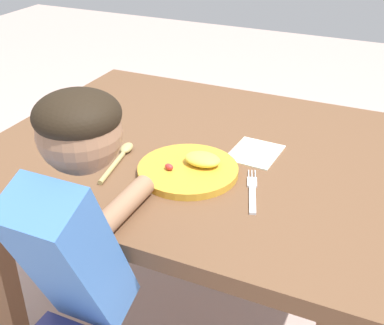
{
  "coord_description": "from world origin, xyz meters",
  "views": [
    {
      "loc": [
        0.52,
        -1.19,
        1.41
      ],
      "look_at": [
        0.04,
        -0.13,
        0.74
      ],
      "focal_mm": 47.19,
      "sensor_mm": 36.0,
      "label": 1
    }
  ],
  "objects_px": {
    "fork": "(252,192)",
    "spoon": "(121,156)",
    "person": "(77,314)",
    "plate": "(190,169)"
  },
  "relations": [
    {
      "from": "fork",
      "to": "spoon",
      "type": "height_order",
      "value": "spoon"
    },
    {
      "from": "fork",
      "to": "spoon",
      "type": "distance_m",
      "value": 0.39
    },
    {
      "from": "spoon",
      "to": "person",
      "type": "bearing_deg",
      "value": -171.1
    },
    {
      "from": "person",
      "to": "fork",
      "type": "bearing_deg",
      "value": 60.16
    },
    {
      "from": "spoon",
      "to": "person",
      "type": "height_order",
      "value": "person"
    },
    {
      "from": "spoon",
      "to": "fork",
      "type": "bearing_deg",
      "value": -102.17
    },
    {
      "from": "plate",
      "to": "spoon",
      "type": "distance_m",
      "value": 0.21
    },
    {
      "from": "fork",
      "to": "spoon",
      "type": "bearing_deg",
      "value": 68.7
    },
    {
      "from": "fork",
      "to": "person",
      "type": "height_order",
      "value": "person"
    },
    {
      "from": "fork",
      "to": "person",
      "type": "relative_size",
      "value": 0.18
    }
  ]
}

